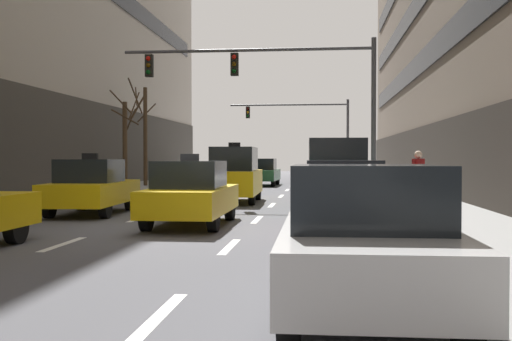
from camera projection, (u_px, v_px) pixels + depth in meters
The scene contains 31 objects.
ground_plane at pixel (181, 227), 14.56m from camera, with size 120.00×120.00×0.00m, color #515156.
sidewalk_right at pixel (464, 228), 13.89m from camera, with size 3.36×80.00×0.14m, color gray.
lane_stripe_l1_s3 at pixel (63, 244), 11.74m from camera, with size 0.16×2.00×0.01m, color silver.
lane_stripe_l1_s4 at pixel (140, 218), 16.72m from camera, with size 0.16×2.00×0.01m, color silver.
lane_stripe_l1_s5 at pixel (181, 204), 21.69m from camera, with size 0.16×2.00×0.01m, color silver.
lane_stripe_l1_s6 at pixel (207, 196), 26.66m from camera, with size 0.16×2.00×0.01m, color silver.
lane_stripe_l1_s7 at pixel (225, 190), 31.63m from camera, with size 0.16×2.00×0.01m, color silver.
lane_stripe_l1_s8 at pixel (238, 185), 36.60m from camera, with size 0.16×2.00×0.01m, color silver.
lane_stripe_l1_s9 at pixel (248, 182), 41.58m from camera, with size 0.16×2.00×0.01m, color silver.
lane_stripe_l1_s10 at pixel (255, 179), 46.55m from camera, with size 0.16×2.00×0.01m, color silver.
lane_stripe_l2_s2 at pixel (160, 315), 6.44m from camera, with size 0.16×2.00×0.01m, color silver.
lane_stripe_l2_s3 at pixel (230, 247), 11.41m from camera, with size 0.16×2.00×0.01m, color silver.
lane_stripe_l2_s4 at pixel (257, 220), 16.39m from camera, with size 0.16×2.00×0.01m, color silver.
lane_stripe_l2_s5 at pixel (272, 205), 21.36m from camera, with size 0.16×2.00×0.01m, color silver.
lane_stripe_l2_s6 at pixel (281, 196), 26.33m from camera, with size 0.16×2.00×0.01m, color silver.
lane_stripe_l2_s7 at pixel (287, 190), 31.30m from camera, with size 0.16×2.00×0.01m, color silver.
lane_stripe_l2_s8 at pixel (292, 186), 36.27m from camera, with size 0.16×2.00×0.01m, color silver.
lane_stripe_l2_s9 at pixel (295, 182), 41.25m from camera, with size 0.16×2.00×0.01m, color silver.
lane_stripe_l2_s10 at pixel (298, 179), 46.22m from camera, with size 0.16×2.00×0.01m, color silver.
taxi_driving_0 at pixel (234, 175), 22.70m from camera, with size 1.83×4.22×2.20m.
taxi_driving_2 at pixel (191, 194), 14.96m from camera, with size 1.75×4.17×1.73m.
taxi_driving_3 at pixel (92, 187), 17.95m from camera, with size 1.98×4.33×1.77m.
car_driving_4 at pixel (262, 172), 36.29m from camera, with size 1.87×4.27×1.59m.
car_parked_0 at pixel (365, 239), 6.62m from camera, with size 1.79×4.20×1.57m.
car_parked_1 at pixel (343, 198), 13.30m from camera, with size 1.85×4.27×1.59m.
car_parked_2 at pixel (336, 175), 18.96m from camera, with size 2.02×4.61×2.21m.
traffic_signal_0 at pixel (281, 82), 22.91m from camera, with size 9.40×0.35×5.87m.
traffic_signal_1 at pixel (309, 123), 44.19m from camera, with size 8.49×0.35×5.63m.
street_tree_0 at pixel (125, 141), 29.85m from camera, with size 1.43×1.40×5.26m.
street_tree_1 at pixel (144, 132), 33.39m from camera, with size 1.26×1.46×5.33m.
pedestrian_1 at pixel (418, 176), 17.53m from camera, with size 0.39×0.41×1.70m.
Camera 1 is at (3.26, -14.27, 1.65)m, focal length 43.50 mm.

